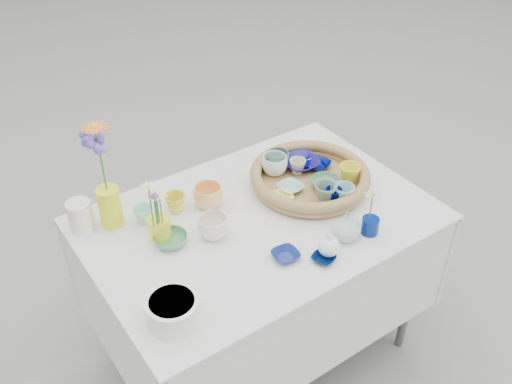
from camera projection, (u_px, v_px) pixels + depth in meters
ground at (259, 349)px, 2.57m from camera, size 80.00×80.00×0.00m
display_table at (259, 349)px, 2.57m from camera, size 1.26×0.86×0.77m
wicker_tray at (310, 178)px, 2.25m from camera, size 0.47×0.47×0.08m
tray_ceramic_0 at (300, 163)px, 2.34m from camera, size 0.16×0.16×0.04m
tray_ceramic_1 at (317, 165)px, 2.34m from camera, size 0.14×0.14×0.03m
tray_ceramic_2 at (349, 174)px, 2.24m from camera, size 0.10×0.10×0.08m
tray_ceramic_3 at (325, 183)px, 2.23m from camera, size 0.14×0.14×0.04m
tray_ceramic_4 at (325, 193)px, 2.14m from camera, size 0.10×0.10×0.08m
tray_ceramic_5 at (290, 188)px, 2.21m from camera, size 0.11×0.11×0.02m
tray_ceramic_6 at (275, 165)px, 2.29m from camera, size 0.11×0.11×0.08m
tray_ceramic_7 at (297, 166)px, 2.30m from camera, size 0.07×0.07×0.06m
tray_ceramic_8 at (302, 157)px, 2.39m from camera, size 0.11×0.11×0.02m
tray_ceramic_9 at (334, 196)px, 2.14m from camera, size 0.07×0.07×0.06m
tray_ceramic_10 at (281, 198)px, 2.16m from camera, size 0.10×0.10×0.02m
tray_ceramic_11 at (344, 194)px, 2.14m from camera, size 0.10×0.10×0.07m
tray_ceramic_12 at (278, 160)px, 2.33m from camera, size 0.11×0.11×0.07m
loose_ceramic_0 at (176, 203)px, 2.12m from camera, size 0.08×0.08×0.07m
loose_ceramic_1 at (208, 197)px, 2.14m from camera, size 0.14×0.14×0.09m
loose_ceramic_2 at (170, 240)px, 1.98m from camera, size 0.15×0.15×0.04m
loose_ceramic_3 at (213, 227)px, 2.00m from camera, size 0.14×0.14×0.08m
loose_ceramic_4 at (286, 255)px, 1.93m from camera, size 0.10×0.10×0.02m
loose_ceramic_5 at (143, 215)px, 2.07m from camera, size 0.09×0.09×0.07m
loose_ceramic_6 at (324, 258)px, 1.92m from camera, size 0.10×0.10×0.02m
fluted_bowl at (173, 311)px, 1.69m from camera, size 0.18×0.18×0.09m
bud_vase_paleblue at (329, 242)px, 1.92m from camera, size 0.10×0.10×0.12m
bud_vase_seafoam at (346, 226)px, 1.99m from camera, size 0.13×0.13×0.11m
bud_vase_cobalt at (370, 226)px, 2.03m from camera, size 0.07×0.07×0.06m
single_daisy at (371, 207)px, 1.98m from camera, size 0.09×0.09×0.12m
tall_vase_yellow at (110, 207)px, 2.04m from camera, size 0.09×0.09×0.16m
gerbera at (101, 159)px, 1.93m from camera, size 0.11×0.11×0.26m
hydrangea at (102, 166)px, 1.94m from camera, size 0.08×0.08×0.26m
white_pitcher at (81, 216)px, 2.02m from camera, size 0.12×0.09×0.12m
daisy_cup at (160, 228)px, 2.00m from camera, size 0.09×0.09×0.09m
daisy_posy at (153, 203)px, 1.91m from camera, size 0.09×0.09×0.16m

